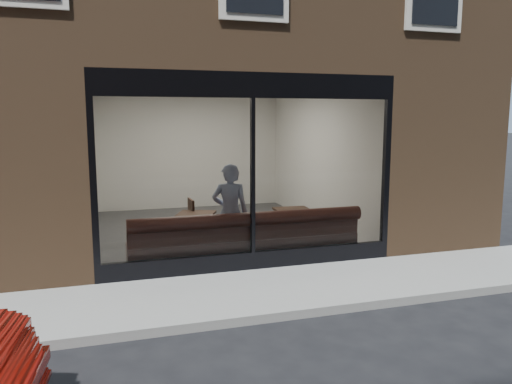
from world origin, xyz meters
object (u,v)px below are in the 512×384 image
object	(u,v)px
person	(230,213)
cafe_table_left	(196,214)
banquette	(246,250)
cafe_chair_left	(182,236)
cafe_table_right	(293,210)

from	to	relation	value
person	cafe_table_left	distance (m)	0.81
banquette	person	world-z (taller)	person
banquette	person	size ratio (longest dim) A/B	2.33
banquette	cafe_chair_left	xyz separation A→B (m)	(-0.91, 1.28, 0.01)
cafe_table_left	cafe_table_right	xyz separation A→B (m)	(1.85, -0.17, 0.00)
cafe_table_right	cafe_chair_left	bearing A→B (deg)	163.39
banquette	cafe_table_right	size ratio (longest dim) A/B	6.08
banquette	cafe_chair_left	bearing A→B (deg)	125.52
person	cafe_table_left	size ratio (longest dim) A/B	2.65
cafe_chair_left	cafe_table_right	bearing A→B (deg)	161.19
person	cafe_chair_left	distance (m)	1.42
cafe_table_left	cafe_chair_left	world-z (taller)	cafe_table_left
person	cafe_chair_left	world-z (taller)	person
cafe_table_right	cafe_chair_left	world-z (taller)	cafe_table_right
person	cafe_table_right	xyz separation A→B (m)	(1.36, 0.47, -0.12)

